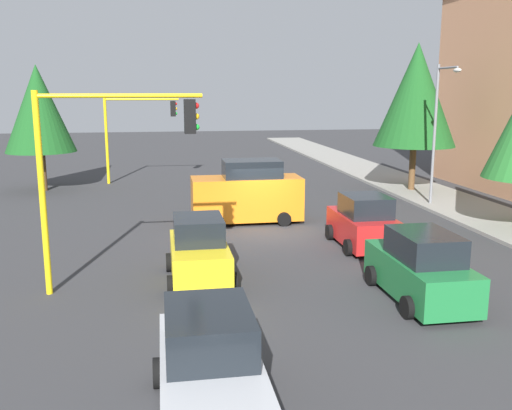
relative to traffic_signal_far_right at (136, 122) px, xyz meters
name	(u,v)px	position (x,y,z in m)	size (l,w,h in m)	color
ground_plane	(267,232)	(14.00, 5.65, -3.81)	(120.00, 120.00, 0.00)	#353538
sidewalk_kerb	(444,200)	(9.00, 16.15, -3.74)	(80.00, 4.00, 0.15)	gray
lane_arrow_near	(227,373)	(25.51, 2.65, -3.81)	(2.40, 1.10, 1.10)	silver
traffic_signal_far_right	(136,122)	(0.00, 0.00, 0.00)	(0.36, 4.59, 5.37)	yellow
traffic_signal_near_right	(106,152)	(20.00, -0.06, 0.26)	(0.36, 4.59, 5.76)	yellow
street_lamp_curbside	(439,120)	(10.39, 14.85, 0.53)	(2.15, 0.28, 7.00)	slate
tree_roadside_mid	(416,95)	(6.00, 15.65, 1.68)	(4.57, 4.57, 8.37)	brown
tree_opposite_side	(38,109)	(2.00, -5.35, 0.92)	(3.95, 3.95, 7.22)	brown
delivery_van_orange	(247,194)	(12.00, 5.15, -2.53)	(2.22, 4.80, 2.77)	orange
car_red	(364,223)	(16.70, 8.82, -2.92)	(3.60, 2.09, 1.98)	red
car_yellow	(199,253)	(19.58, 2.49, -2.92)	(3.66, 2.00, 1.98)	yellow
car_green	(420,269)	(22.20, 8.45, -2.92)	(4.14, 2.00, 1.98)	#1E7238
car_silver	(210,370)	(27.04, 2.17, -2.92)	(4.04, 2.05, 1.98)	#B2B5BA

